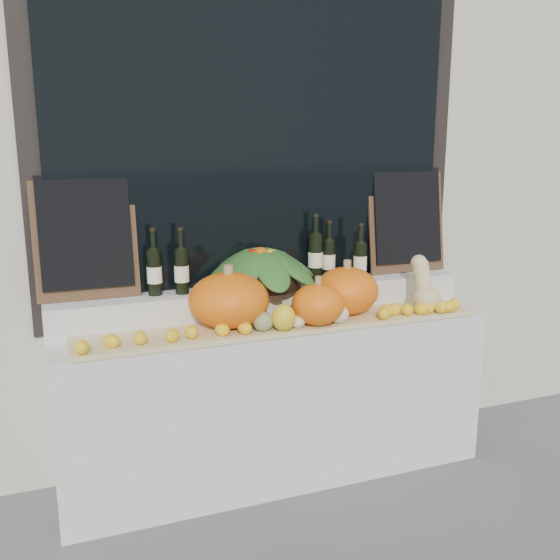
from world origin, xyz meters
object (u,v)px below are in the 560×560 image
object	(u,v)px
pumpkin_left	(229,300)
butternut_squash	(424,288)
pumpkin_right	(347,291)
produce_bowl	(261,268)
wine_bottle_tall	(315,257)

from	to	relation	value
pumpkin_left	butternut_squash	bearing A→B (deg)	-3.95
pumpkin_left	pumpkin_right	bearing A→B (deg)	0.50
butternut_squash	produce_bowl	bearing A→B (deg)	160.81
pumpkin_left	produce_bowl	xyz separation A→B (m)	(0.25, 0.22, 0.10)
pumpkin_left	wine_bottle_tall	size ratio (longest dim) A/B	1.06
wine_bottle_tall	pumpkin_left	bearing A→B (deg)	-156.73
wine_bottle_tall	produce_bowl	bearing A→B (deg)	-174.80
butternut_squash	produce_bowl	size ratio (longest dim) A/B	0.45
produce_bowl	pumpkin_right	bearing A→B (deg)	-27.40
pumpkin_left	wine_bottle_tall	xyz separation A→B (m)	(0.58, 0.25, 0.13)
produce_bowl	wine_bottle_tall	distance (m)	0.34
pumpkin_right	wine_bottle_tall	distance (m)	0.29
pumpkin_left	wine_bottle_tall	world-z (taller)	wine_bottle_tall
produce_bowl	pumpkin_left	bearing A→B (deg)	-138.25
pumpkin_left	produce_bowl	bearing A→B (deg)	41.75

